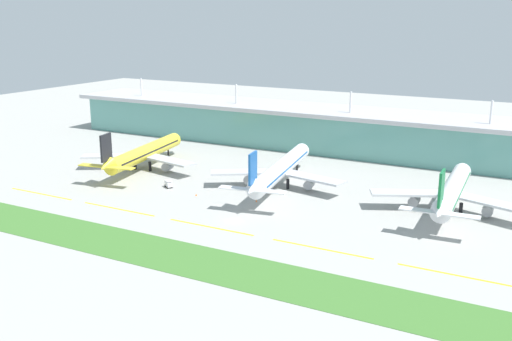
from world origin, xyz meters
name	(u,v)px	position (x,y,z in m)	size (l,w,h in m)	color
ground_plane	(233,221)	(0.00, 0.00, 0.00)	(600.00, 600.00, 0.00)	#9E9E99
terminal_building	(354,131)	(0.00, 102.94, 9.37)	(288.00, 34.00, 27.34)	#5B9E93
airliner_near	(144,153)	(-61.53, 35.59, 6.45)	(48.00, 61.63, 18.90)	yellow
airliner_middle	(280,169)	(-3.89, 38.74, 6.45)	(48.02, 68.87, 18.90)	white
airliner_far	(452,191)	(54.04, 39.71, 6.44)	(48.70, 60.24, 18.90)	silver
taxiway_stripe_west	(41,194)	(-71.00, -7.52, 0.02)	(28.00, 0.70, 0.04)	yellow
taxiway_stripe_mid_west	(119,209)	(-37.00, -7.52, 0.02)	(28.00, 0.70, 0.04)	yellow
taxiway_stripe_centre	(211,227)	(-3.00, -7.52, 0.02)	(28.00, 0.70, 0.04)	yellow
taxiway_stripe_mid_east	(321,249)	(31.00, -7.52, 0.02)	(28.00, 0.70, 0.04)	yellow
taxiway_stripe_east	(457,275)	(65.00, -7.52, 0.02)	(28.00, 0.70, 0.04)	yellow
grass_verge	(173,256)	(0.00, -29.66, 0.05)	(300.00, 18.00, 0.10)	#3D702D
baggage_cart	(169,184)	(-37.90, 19.52, 1.26)	(3.98, 3.59, 2.48)	silver
safety_cone_left_wingtip	(196,195)	(-23.87, 15.90, 0.35)	(0.56, 0.56, 0.70)	orange
safety_cone_nose_front	(256,201)	(-3.04, 19.74, 0.35)	(0.56, 0.56, 0.70)	orange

